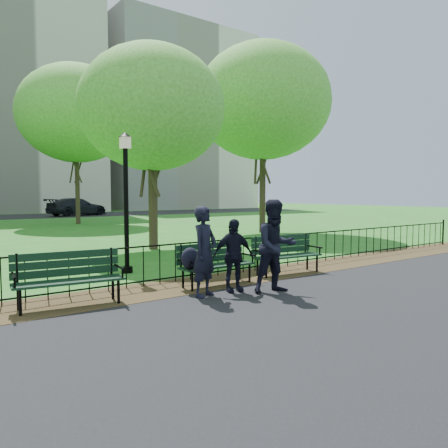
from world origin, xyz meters
TOP-DOWN VIEW (x-y plane):
  - ground at (0.00, 0.00)m, footprint 120.00×120.00m
  - asphalt_path at (0.00, -3.40)m, footprint 60.00×9.20m
  - dirt_strip at (0.00, 1.50)m, footprint 60.00×1.60m
  - iron_fence at (0.00, 2.00)m, footprint 24.06×0.06m
  - apartment_east at (26.00, 48.00)m, footprint 20.00×15.00m
  - park_bench_main at (0.01, 1.13)m, footprint 1.87×0.56m
  - park_bench_left_a at (-2.83, 1.29)m, footprint 1.94×0.81m
  - park_bench_right_a at (2.57, 1.27)m, footprint 1.89×0.76m
  - lamppost at (-0.58, 3.79)m, footprint 0.32×0.32m
  - tree_near_e at (2.20, 7.67)m, footprint 5.24×5.24m
  - tree_mid_e at (9.97, 10.43)m, footprint 6.93×6.93m
  - tree_far_e at (4.33, 22.43)m, footprint 7.48×7.48m
  - person_left at (-0.47, 0.41)m, footprint 0.76×0.65m
  - person_mid at (0.90, -0.15)m, footprint 1.01×0.68m
  - person_right at (0.25, 0.44)m, footprint 0.94×0.55m
  - sedan_dark at (7.89, 33.49)m, footprint 5.88×3.50m

SIDE VIEW (x-z plane):
  - ground at x=0.00m, z-range 0.00..0.00m
  - asphalt_path at x=0.00m, z-range 0.00..0.01m
  - dirt_strip at x=0.00m, z-range 0.01..0.02m
  - iron_fence at x=0.00m, z-range 0.00..1.00m
  - park_bench_right_a at x=2.57m, z-range 0.08..1.12m
  - park_bench_left_a at x=-2.83m, z-range 0.08..1.15m
  - park_bench_main at x=0.01m, z-range 0.12..1.13m
  - person_right at x=0.25m, z-range 0.01..1.51m
  - sedan_dark at x=7.89m, z-range 0.01..1.61m
  - person_left at x=-0.47m, z-range 0.01..1.78m
  - person_mid at x=0.90m, z-range 0.01..1.91m
  - lamppost at x=-0.58m, z-range 0.16..3.73m
  - tree_near_e at x=2.20m, z-range 1.41..8.71m
  - tree_mid_e at x=9.97m, z-range 1.88..11.54m
  - tree_far_e at x=4.33m, z-range 2.03..12.45m
  - apartment_east at x=26.00m, z-range 0.00..24.00m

